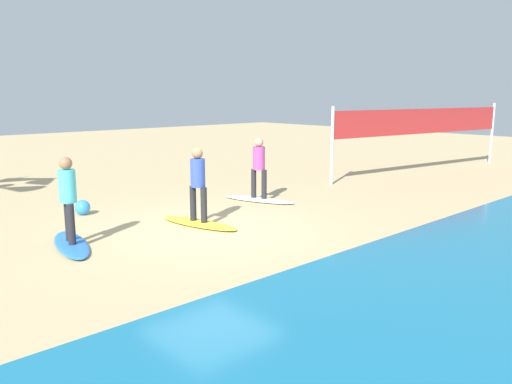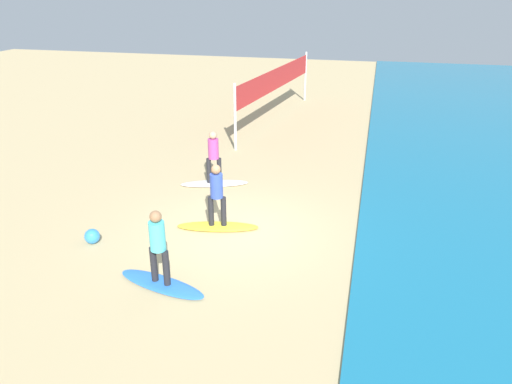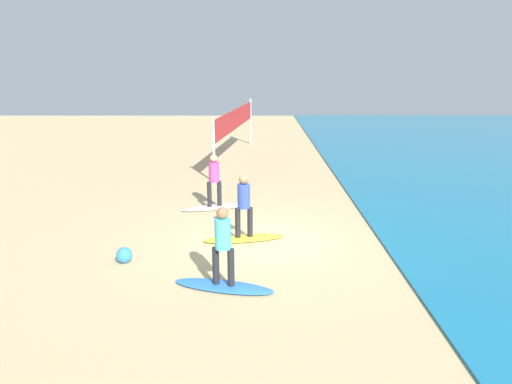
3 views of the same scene
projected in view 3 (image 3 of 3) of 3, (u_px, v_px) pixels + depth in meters
ground_plane at (263, 241)px, 12.43m from camera, size 60.00×60.00×0.00m
surfboard_white at (215, 207)px, 15.17m from camera, size 1.20×2.17×0.09m
surfer_white at (214, 176)px, 14.91m from camera, size 0.32×0.44×1.64m
surfboard_yellow at (244, 238)px, 12.50m from camera, size 0.96×2.17×0.09m
surfer_yellow at (244, 201)px, 12.24m from camera, size 0.32×0.45×1.64m
surfboard_blue at (224, 286)px, 9.82m from camera, size 1.08×2.17×0.09m
surfer_blue at (223, 241)px, 9.56m from camera, size 0.32×0.45×1.64m
volleyball_net at (235, 121)px, 22.37m from camera, size 9.01×1.38×2.50m
beach_ball at (124, 255)px, 11.05m from camera, size 0.37×0.37×0.37m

